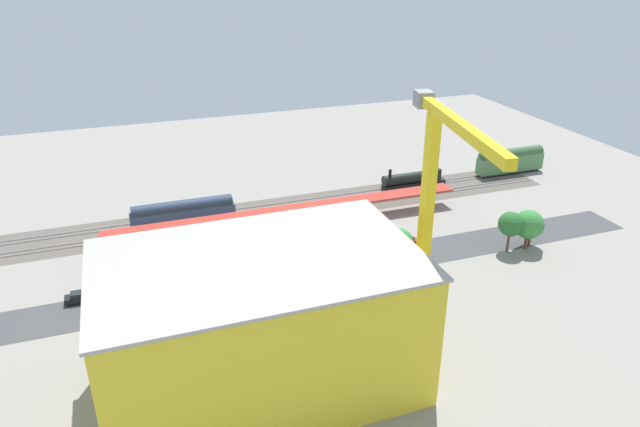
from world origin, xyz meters
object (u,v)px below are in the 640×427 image
(parked_car_4, at_px, (238,272))
(parked_car_5, at_px, (187,280))
(street_tree_2, at_px, (206,285))
(construction_building, at_px, (260,324))
(parked_car_1, at_px, (369,247))
(platform_canopy_near, at_px, (290,210))
(passenger_coach, at_px, (510,160))
(street_tree_4, at_px, (287,266))
(box_truck_1, at_px, (285,290))
(street_tree_0, at_px, (529,224))
(freight_coach_far, at_px, (183,214))
(parked_car_3, at_px, (282,265))
(box_truck_0, at_px, (323,280))
(street_tree_3, at_px, (399,243))
(street_tree_5, at_px, (511,224))
(box_truck_2, at_px, (185,313))
(tower_crane, at_px, (432,212))
(locomotive, at_px, (415,179))
(parked_car_6, at_px, (135,287))
(street_tree_1, at_px, (532,226))
(traffic_light, at_px, (329,263))
(parked_car_2, at_px, (323,255))
(parked_car_0, at_px, (407,242))
(parked_car_7, at_px, (79,298))

(parked_car_4, relative_size, parked_car_5, 1.14)
(street_tree_2, bearing_deg, construction_building, 102.50)
(parked_car_1, height_order, construction_building, construction_building)
(platform_canopy_near, relative_size, street_tree_2, 10.62)
(passenger_coach, bearing_deg, street_tree_4, 27.50)
(box_truck_1, bearing_deg, street_tree_0, -178.11)
(freight_coach_far, xyz_separation_m, street_tree_2, (0.43, 29.21, 1.20))
(platform_canopy_near, relative_size, parked_car_3, 15.63)
(parked_car_4, distance_m, box_truck_0, 14.55)
(street_tree_3, height_order, street_tree_5, street_tree_3)
(parked_car_1, xyz_separation_m, street_tree_4, (17.90, 9.20, 4.48))
(street_tree_4, bearing_deg, box_truck_2, 6.54)
(parked_car_3, height_order, box_truck_0, box_truck_0)
(parked_car_1, xyz_separation_m, tower_crane, (4.16, 26.75, 18.99))
(locomotive, distance_m, freight_coach_far, 52.81)
(freight_coach_far, relative_size, construction_building, 0.54)
(parked_car_1, relative_size, box_truck_2, 0.45)
(box_truck_0, distance_m, box_truck_1, 6.65)
(passenger_coach, xyz_separation_m, box_truck_2, (82.08, 36.22, -1.70))
(parked_car_6, bearing_deg, street_tree_5, 172.58)
(box_truck_2, distance_m, street_tree_5, 57.54)
(platform_canopy_near, bearing_deg, street_tree_0, 148.75)
(parked_car_4, xyz_separation_m, street_tree_4, (-6.01, 8.57, 4.46))
(parked_car_4, bearing_deg, box_truck_1, 119.11)
(freight_coach_far, distance_m, street_tree_1, 64.72)
(tower_crane, distance_m, box_truck_1, 28.60)
(street_tree_1, distance_m, street_tree_2, 58.78)
(traffic_light, bearing_deg, street_tree_2, 1.95)
(parked_car_2, distance_m, street_tree_3, 14.09)
(street_tree_4, relative_size, traffic_light, 1.32)
(parked_car_5, height_order, traffic_light, traffic_light)
(street_tree_4, bearing_deg, platform_canopy_near, -107.79)
(box_truck_1, relative_size, street_tree_0, 1.28)
(street_tree_0, bearing_deg, street_tree_4, 0.89)
(parked_car_3, bearing_deg, box_truck_0, 117.39)
(parked_car_4, bearing_deg, locomotive, -150.95)
(street_tree_2, relative_size, street_tree_3, 0.82)
(parked_car_4, bearing_deg, street_tree_5, 170.89)
(box_truck_1, xyz_separation_m, street_tree_0, (-45.75, -1.51, 3.11))
(parked_car_0, height_order, parked_car_3, parked_car_3)
(locomotive, distance_m, street_tree_5, 33.60)
(parked_car_2, xyz_separation_m, street_tree_1, (-37.13, 7.84, 3.31))
(parked_car_7, bearing_deg, tower_crane, 149.06)
(freight_coach_far, relative_size, parked_car_0, 4.78)
(parked_car_5, relative_size, tower_crane, 0.12)
(parked_car_4, bearing_deg, street_tree_4, 125.06)
(box_truck_0, height_order, street_tree_0, street_tree_0)
(street_tree_0, height_order, street_tree_4, street_tree_4)
(parked_car_2, height_order, street_tree_5, street_tree_5)
(parked_car_6, bearing_deg, box_truck_0, 162.02)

